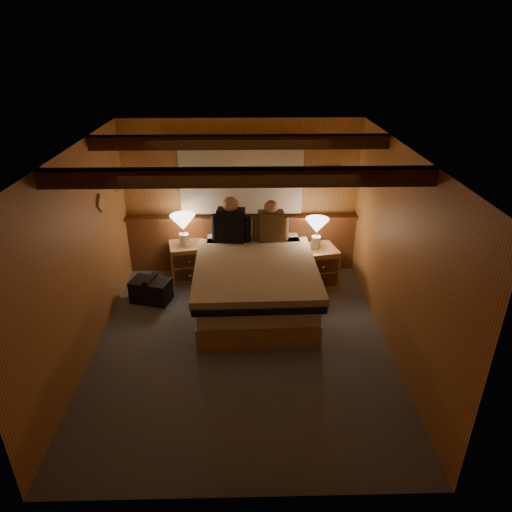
{
  "coord_description": "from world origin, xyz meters",
  "views": [
    {
      "loc": [
        0.06,
        -4.64,
        3.48
      ],
      "look_at": [
        0.18,
        0.4,
        1.02
      ],
      "focal_mm": 32.0,
      "sensor_mm": 36.0,
      "label": 1
    }
  ],
  "objects_px": {
    "nightstand_left": "(188,261)",
    "nightstand_right": "(317,266)",
    "duffel_bag": "(151,290)",
    "lamp_left": "(183,224)",
    "person_right": "(271,224)",
    "person_left": "(231,223)",
    "lamp_right": "(317,227)",
    "bed": "(255,284)"
  },
  "relations": [
    {
      "from": "nightstand_left",
      "to": "nightstand_right",
      "type": "xyz_separation_m",
      "value": [
        1.97,
        -0.25,
        0.01
      ]
    },
    {
      "from": "nightstand_left",
      "to": "duffel_bag",
      "type": "xyz_separation_m",
      "value": [
        -0.47,
        -0.68,
        -0.12
      ]
    },
    {
      "from": "lamp_left",
      "to": "person_right",
      "type": "bearing_deg",
      "value": -5.41
    },
    {
      "from": "nightstand_left",
      "to": "person_left",
      "type": "distance_m",
      "value": 1.0
    },
    {
      "from": "person_right",
      "to": "duffel_bag",
      "type": "relative_size",
      "value": 1.05
    },
    {
      "from": "nightstand_left",
      "to": "person_left",
      "type": "height_order",
      "value": "person_left"
    },
    {
      "from": "lamp_right",
      "to": "duffel_bag",
      "type": "relative_size",
      "value": 0.73
    },
    {
      "from": "nightstand_right",
      "to": "lamp_right",
      "type": "bearing_deg",
      "value": 108.66
    },
    {
      "from": "person_left",
      "to": "duffel_bag",
      "type": "xyz_separation_m",
      "value": [
        -1.16,
        -0.52,
        -0.82
      ]
    },
    {
      "from": "person_left",
      "to": "lamp_left",
      "type": "bearing_deg",
      "value": 175.91
    },
    {
      "from": "lamp_left",
      "to": "person_right",
      "type": "xyz_separation_m",
      "value": [
        1.31,
        -0.12,
        0.04
      ]
    },
    {
      "from": "nightstand_right",
      "to": "bed",
      "type": "bearing_deg",
      "value": -158.12
    },
    {
      "from": "bed",
      "to": "nightstand_right",
      "type": "xyz_separation_m",
      "value": [
        0.94,
        0.63,
        -0.07
      ]
    },
    {
      "from": "lamp_right",
      "to": "person_left",
      "type": "distance_m",
      "value": 1.26
    },
    {
      "from": "person_right",
      "to": "lamp_left",
      "type": "bearing_deg",
      "value": 170.75
    },
    {
      "from": "bed",
      "to": "person_right",
      "type": "xyz_separation_m",
      "value": [
        0.24,
        0.73,
        0.59
      ]
    },
    {
      "from": "nightstand_left",
      "to": "person_right",
      "type": "xyz_separation_m",
      "value": [
        1.28,
        -0.15,
        0.67
      ]
    },
    {
      "from": "bed",
      "to": "nightstand_left",
      "type": "bearing_deg",
      "value": 138.19
    },
    {
      "from": "nightstand_left",
      "to": "person_left",
      "type": "bearing_deg",
      "value": -25.22
    },
    {
      "from": "nightstand_right",
      "to": "person_left",
      "type": "xyz_separation_m",
      "value": [
        -1.28,
        0.09,
        0.69
      ]
    },
    {
      "from": "nightstand_left",
      "to": "lamp_right",
      "type": "height_order",
      "value": "lamp_right"
    },
    {
      "from": "nightstand_right",
      "to": "nightstand_left",
      "type": "bearing_deg",
      "value": 160.82
    },
    {
      "from": "bed",
      "to": "nightstand_left",
      "type": "relative_size",
      "value": 3.45
    },
    {
      "from": "nightstand_right",
      "to": "lamp_left",
      "type": "xyz_separation_m",
      "value": [
        -2.01,
        0.22,
        0.62
      ]
    },
    {
      "from": "lamp_right",
      "to": "person_right",
      "type": "relative_size",
      "value": 0.7
    },
    {
      "from": "person_left",
      "to": "nightstand_right",
      "type": "bearing_deg",
      "value": 2.55
    },
    {
      "from": "nightstand_right",
      "to": "duffel_bag",
      "type": "bearing_deg",
      "value": 177.97
    },
    {
      "from": "nightstand_left",
      "to": "lamp_left",
      "type": "distance_m",
      "value": 0.63
    },
    {
      "from": "lamp_left",
      "to": "duffel_bag",
      "type": "xyz_separation_m",
      "value": [
        -0.43,
        -0.65,
        -0.75
      ]
    },
    {
      "from": "lamp_left",
      "to": "person_right",
      "type": "relative_size",
      "value": 0.75
    },
    {
      "from": "lamp_right",
      "to": "person_right",
      "type": "xyz_separation_m",
      "value": [
        -0.67,
        0.05,
        0.04
      ]
    },
    {
      "from": "nightstand_right",
      "to": "lamp_right",
      "type": "relative_size",
      "value": 1.43
    },
    {
      "from": "duffel_bag",
      "to": "lamp_right",
      "type": "bearing_deg",
      "value": 26.99
    },
    {
      "from": "bed",
      "to": "lamp_right",
      "type": "distance_m",
      "value": 1.27
    },
    {
      "from": "nightstand_right",
      "to": "lamp_right",
      "type": "height_order",
      "value": "lamp_right"
    },
    {
      "from": "duffel_bag",
      "to": "nightstand_left",
      "type": "bearing_deg",
      "value": 71.42
    },
    {
      "from": "nightstand_right",
      "to": "person_right",
      "type": "height_order",
      "value": "person_right"
    },
    {
      "from": "bed",
      "to": "person_left",
      "type": "height_order",
      "value": "person_left"
    },
    {
      "from": "bed",
      "to": "nightstand_right",
      "type": "relative_size",
      "value": 3.28
    },
    {
      "from": "lamp_right",
      "to": "person_left",
      "type": "xyz_separation_m",
      "value": [
        -1.26,
        0.04,
        0.06
      ]
    },
    {
      "from": "nightstand_right",
      "to": "person_left",
      "type": "distance_m",
      "value": 1.46
    },
    {
      "from": "bed",
      "to": "person_left",
      "type": "distance_m",
      "value": 1.01
    }
  ]
}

